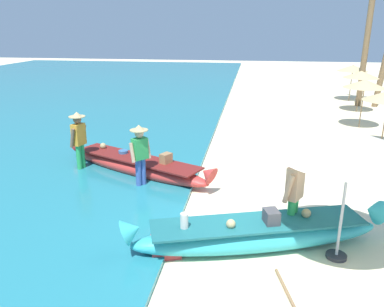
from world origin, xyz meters
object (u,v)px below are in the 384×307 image
at_px(patio_umbrella_large, 351,143).
at_px(cooler_box, 166,247).
at_px(person_vendor_assistant, 79,138).
at_px(boat_red_midground, 137,165).
at_px(person_tourist_customer, 294,193).
at_px(boat_cyan_foreground, 258,234).
at_px(person_vendor_hatted, 140,152).

xyz_separation_m(patio_umbrella_large, cooler_box, (-2.97, -0.43, -1.91)).
bearing_deg(cooler_box, person_vendor_assistant, 111.85).
xyz_separation_m(boat_red_midground, person_tourist_customer, (3.86, -2.78, 0.69)).
relative_size(boat_cyan_foreground, patio_umbrella_large, 1.94).
bearing_deg(boat_cyan_foreground, person_tourist_customer, 35.45).
bearing_deg(person_vendor_assistant, person_tourist_customer, -27.07).
distance_m(person_vendor_assistant, cooler_box, 5.03).
bearing_deg(boat_red_midground, cooler_box, -66.23).
height_order(person_vendor_hatted, cooler_box, person_vendor_hatted).
relative_size(boat_cyan_foreground, person_tourist_customer, 2.81).
distance_m(person_vendor_hatted, person_tourist_customer, 3.98).
bearing_deg(cooler_box, patio_umbrella_large, -10.91).
height_order(boat_cyan_foreground, person_vendor_hatted, person_vendor_hatted).
height_order(boat_cyan_foreground, cooler_box, boat_cyan_foreground).
bearing_deg(boat_cyan_foreground, cooler_box, -162.52).
height_order(boat_cyan_foreground, person_vendor_assistant, person_vendor_assistant).
bearing_deg(person_vendor_hatted, person_tourist_customer, -28.60).
height_order(person_tourist_customer, cooler_box, person_tourist_customer).
bearing_deg(person_tourist_customer, person_vendor_hatted, 151.40).
xyz_separation_m(boat_cyan_foreground, person_vendor_hatted, (-2.86, 2.35, 0.64)).
relative_size(person_tourist_customer, person_vendor_assistant, 1.00).
bearing_deg(person_vendor_hatted, patio_umbrella_large, -29.72).
bearing_deg(person_vendor_hatted, person_vendor_assistant, 155.73).
xyz_separation_m(boat_cyan_foreground, boat_red_midground, (-3.23, 3.22, -0.03)).
height_order(person_tourist_customer, patio_umbrella_large, patio_umbrella_large).
height_order(person_vendor_hatted, person_vendor_assistant, person_vendor_assistant).
xyz_separation_m(boat_red_midground, patio_umbrella_large, (4.61, -3.29, 1.83)).
height_order(boat_cyan_foreground, person_tourist_customer, person_tourist_customer).
bearing_deg(boat_red_midground, boat_cyan_foreground, -44.94).
height_order(boat_red_midground, person_vendor_assistant, person_vendor_assistant).
bearing_deg(person_tourist_customer, boat_cyan_foreground, -144.55).
bearing_deg(person_vendor_assistant, patio_umbrella_large, -28.04).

